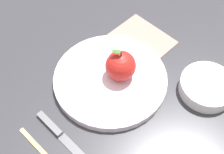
{
  "coord_description": "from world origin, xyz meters",
  "views": [
    {
      "loc": [
        -0.14,
        0.35,
        0.59
      ],
      "look_at": [
        -0.0,
        -0.04,
        0.02
      ],
      "focal_mm": 48.3,
      "sensor_mm": 36.0,
      "label": 1
    }
  ],
  "objects_px": {
    "apple": "(121,66)",
    "knife": "(62,136)",
    "dinner_plate": "(112,79)",
    "side_bowl": "(207,86)",
    "linen_napkin": "(142,39)"
  },
  "relations": [
    {
      "from": "apple",
      "to": "knife",
      "type": "relative_size",
      "value": 0.48
    },
    {
      "from": "knife",
      "to": "dinner_plate",
      "type": "bearing_deg",
      "value": -107.81
    },
    {
      "from": "dinner_plate",
      "to": "knife",
      "type": "xyz_separation_m",
      "value": [
        0.05,
        0.17,
        -0.01
      ]
    },
    {
      "from": "knife",
      "to": "side_bowl",
      "type": "bearing_deg",
      "value": -141.1
    },
    {
      "from": "apple",
      "to": "side_bowl",
      "type": "xyz_separation_m",
      "value": [
        -0.2,
        -0.04,
        -0.04
      ]
    },
    {
      "from": "side_bowl",
      "to": "apple",
      "type": "bearing_deg",
      "value": 10.13
    },
    {
      "from": "side_bowl",
      "to": "knife",
      "type": "height_order",
      "value": "side_bowl"
    },
    {
      "from": "dinner_plate",
      "to": "side_bowl",
      "type": "height_order",
      "value": "side_bowl"
    },
    {
      "from": "dinner_plate",
      "to": "side_bowl",
      "type": "distance_m",
      "value": 0.22
    },
    {
      "from": "apple",
      "to": "knife",
      "type": "bearing_deg",
      "value": 68.77
    },
    {
      "from": "side_bowl",
      "to": "dinner_plate",
      "type": "bearing_deg",
      "value": 12.62
    },
    {
      "from": "apple",
      "to": "linen_napkin",
      "type": "relative_size",
      "value": 0.55
    },
    {
      "from": "apple",
      "to": "knife",
      "type": "xyz_separation_m",
      "value": [
        0.07,
        0.18,
        -0.05
      ]
    },
    {
      "from": "apple",
      "to": "side_bowl",
      "type": "relative_size",
      "value": 0.67
    },
    {
      "from": "knife",
      "to": "linen_napkin",
      "type": "bearing_deg",
      "value": -104.54
    }
  ]
}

